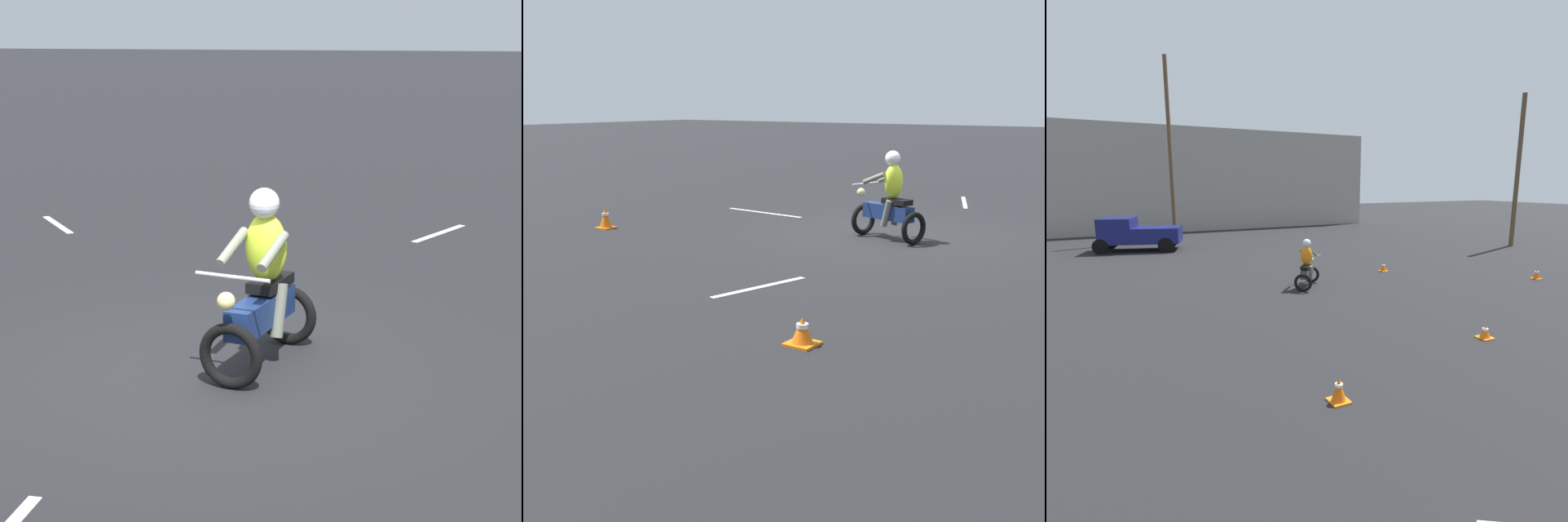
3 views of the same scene
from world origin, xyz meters
TOP-DOWN VIEW (x-y plane):
  - ground_plane at (0.00, 0.00)m, footprint 120.00×120.00m
  - motorcycle_rider_foreground at (-0.22, 0.41)m, footprint 1.55×1.01m
  - traffic_cone_near_left at (5.08, 2.59)m, footprint 0.32×0.32m
  - traffic_cone_near_right at (-2.17, 6.35)m, footprint 0.32×0.32m
  - lane_stripe_e at (3.66, -0.94)m, footprint 2.19×0.31m
  - lane_stripe_n at (-0.34, 4.63)m, footprint 0.48×1.65m
  - lane_stripe_se at (0.47, -5.26)m, footprint 0.93×2.05m

SIDE VIEW (x-z plane):
  - ground_plane at x=0.00m, z-range 0.00..0.00m
  - lane_stripe_e at x=3.66m, z-range 0.00..0.01m
  - lane_stripe_n at x=-0.34m, z-range 0.00..0.01m
  - lane_stripe_se at x=0.47m, z-range 0.00..0.01m
  - traffic_cone_near_right at x=-2.17m, z-range -0.01..0.31m
  - traffic_cone_near_left at x=5.08m, z-range -0.01..0.43m
  - motorcycle_rider_foreground at x=-0.22m, z-range -0.10..1.56m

